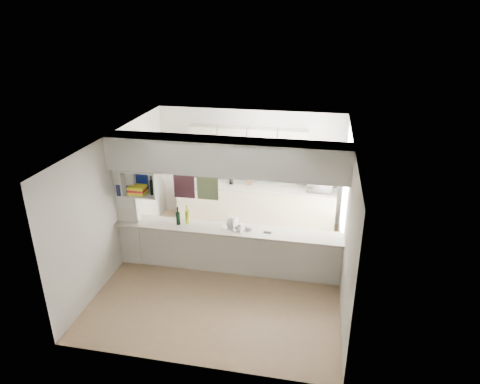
% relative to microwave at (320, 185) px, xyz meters
% --- Properties ---
extents(floor, '(4.80, 4.80, 0.00)m').
position_rel_microwave_xyz_m(floor, '(-1.63, -2.12, -1.07)').
color(floor, tan).
rests_on(floor, ground).
extents(ceiling, '(4.80, 4.80, 0.00)m').
position_rel_microwave_xyz_m(ceiling, '(-1.63, -2.12, 1.53)').
color(ceiling, white).
rests_on(ceiling, wall_back).
extents(wall_back, '(4.20, 0.00, 4.20)m').
position_rel_microwave_xyz_m(wall_back, '(-1.63, 0.28, 0.23)').
color(wall_back, silver).
rests_on(wall_back, floor).
extents(wall_left, '(0.00, 4.80, 4.80)m').
position_rel_microwave_xyz_m(wall_left, '(-3.73, -2.12, 0.23)').
color(wall_left, silver).
rests_on(wall_left, floor).
extents(wall_right, '(0.00, 4.80, 4.80)m').
position_rel_microwave_xyz_m(wall_right, '(0.47, -2.12, 0.23)').
color(wall_right, silver).
rests_on(wall_right, floor).
extents(servery_partition, '(4.20, 0.50, 2.60)m').
position_rel_microwave_xyz_m(servery_partition, '(-1.80, -2.12, 0.59)').
color(servery_partition, silver).
rests_on(servery_partition, floor).
extents(cubby_shelf, '(0.65, 0.35, 0.50)m').
position_rel_microwave_xyz_m(cubby_shelf, '(-3.20, -2.19, 0.64)').
color(cubby_shelf, white).
rests_on(cubby_shelf, bulkhead).
extents(kitchen_run, '(3.60, 0.63, 2.24)m').
position_rel_microwave_xyz_m(kitchen_run, '(-1.47, 0.01, -0.24)').
color(kitchen_run, '#ECE4C8').
rests_on(kitchen_run, floor).
extents(microwave, '(0.56, 0.40, 0.30)m').
position_rel_microwave_xyz_m(microwave, '(0.00, 0.00, 0.00)').
color(microwave, white).
rests_on(microwave, bench_top).
extents(bowl, '(0.23, 0.23, 0.06)m').
position_rel_microwave_xyz_m(bowl, '(0.01, 0.00, 0.18)').
color(bowl, navy).
rests_on(bowl, microwave).
extents(dish_rack, '(0.49, 0.42, 0.23)m').
position_rel_microwave_xyz_m(dish_rack, '(-1.50, -2.06, -0.06)').
color(dish_rack, silver).
rests_on(dish_rack, breakfast_bar).
extents(cup, '(0.13, 0.13, 0.09)m').
position_rel_microwave_xyz_m(cup, '(-1.41, -2.18, -0.09)').
color(cup, white).
rests_on(cup, dish_rack).
extents(wine_bottles, '(0.23, 0.16, 0.37)m').
position_rel_microwave_xyz_m(wine_bottles, '(-2.47, -2.09, -0.01)').
color(wine_bottles, black).
rests_on(wine_bottles, breakfast_bar).
extents(plastic_tubs, '(0.49, 0.18, 0.07)m').
position_rel_microwave_xyz_m(plastic_tubs, '(-1.21, -2.07, -0.11)').
color(plastic_tubs, silver).
rests_on(plastic_tubs, breakfast_bar).
extents(utensil_jar, '(0.09, 0.09, 0.13)m').
position_rel_microwave_xyz_m(utensil_jar, '(-2.01, 0.03, -0.08)').
color(utensil_jar, black).
rests_on(utensil_jar, bench_top).
extents(knife_block, '(0.11, 0.10, 0.20)m').
position_rel_microwave_xyz_m(knife_block, '(-1.58, 0.06, -0.05)').
color(knife_block, '#52361C').
rests_on(knife_block, bench_top).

